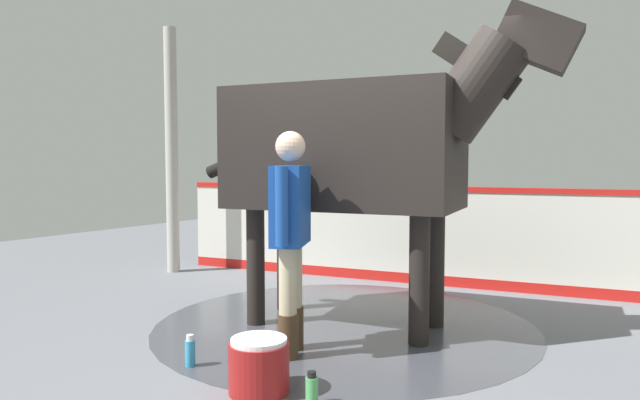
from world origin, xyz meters
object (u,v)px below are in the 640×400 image
at_px(horse, 357,147).
at_px(wash_bucket, 259,366).
at_px(handler, 291,227).
at_px(bottle_spray, 312,389).
at_px(bottle_shampoo, 190,352).

xyz_separation_m(horse, wash_bucket, (1.59, 0.21, -1.39)).
xyz_separation_m(handler, wash_bucket, (0.70, 0.26, -0.78)).
xyz_separation_m(horse, handler, (0.89, -0.06, -0.60)).
relative_size(horse, handler, 1.97).
relative_size(horse, wash_bucket, 8.61).
xyz_separation_m(horse, bottle_spray, (1.56, 0.59, -1.46)).
relative_size(wash_bucket, bottle_shampoo, 1.68).
height_order(handler, wash_bucket, handler).
relative_size(bottle_shampoo, bottle_spray, 1.13).
height_order(horse, handler, horse).
distance_m(handler, bottle_shampoo, 1.13).
xyz_separation_m(bottle_shampoo, bottle_spray, (0.06, 1.07, -0.01)).
height_order(horse, bottle_spray, horse).
distance_m(bottle_shampoo, bottle_spray, 1.07).
relative_size(handler, bottle_shampoo, 7.32).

